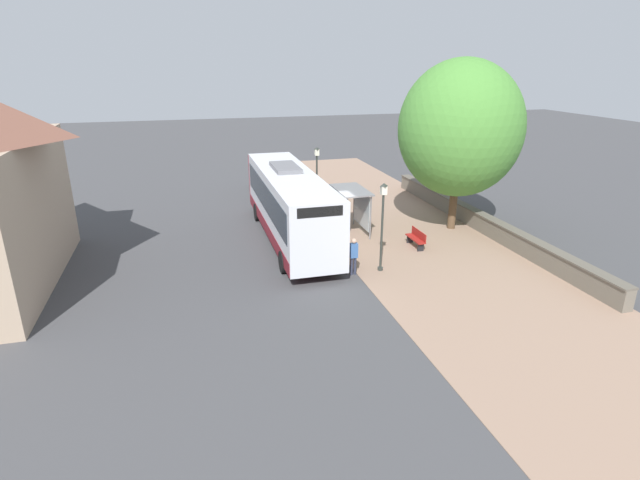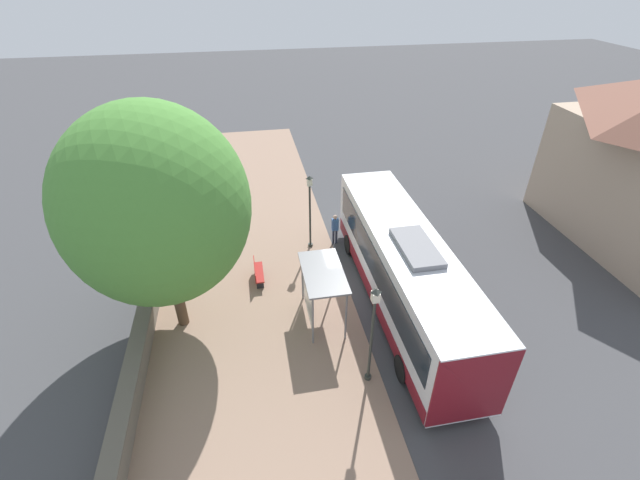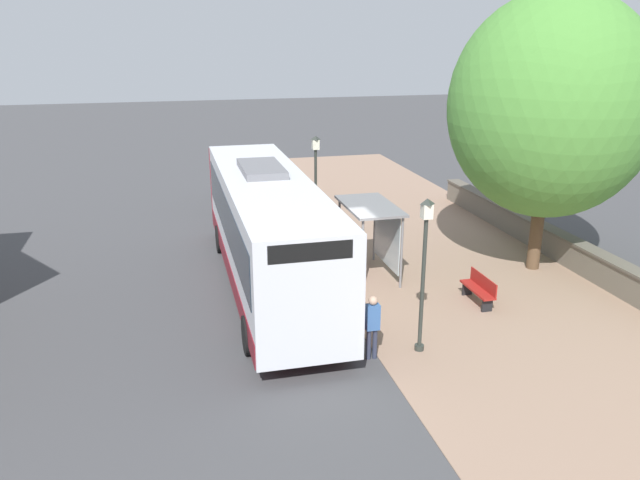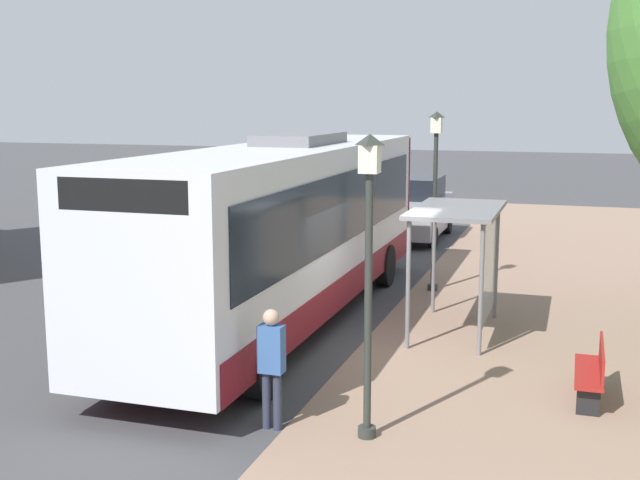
% 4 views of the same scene
% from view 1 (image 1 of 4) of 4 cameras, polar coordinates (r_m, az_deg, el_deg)
% --- Properties ---
extents(ground_plane, '(120.00, 120.00, 0.00)m').
position_cam_1_polar(ground_plane, '(25.56, 1.33, -0.45)').
color(ground_plane, '#424244').
rests_on(ground_plane, ground).
extents(sidewalk_plaza, '(9.00, 44.00, 0.02)m').
position_cam_1_polar(sidewalk_plaza, '(27.11, 10.49, 0.44)').
color(sidewalk_plaza, '#937560').
rests_on(sidewalk_plaza, ground).
extents(stone_wall, '(0.60, 20.00, 0.99)m').
position_cam_1_polar(stone_wall, '(28.89, 17.84, 2.05)').
color(stone_wall, '#6B6356').
rests_on(stone_wall, ground).
extents(bus, '(2.66, 11.97, 3.75)m').
position_cam_1_polar(bus, '(25.70, -3.50, 4.18)').
color(bus, silver).
rests_on(bus, ground).
extents(bus_shelter, '(1.58, 2.93, 2.44)m').
position_cam_1_polar(bus_shelter, '(26.73, 3.86, 4.94)').
color(bus_shelter, slate).
rests_on(bus_shelter, ground).
extents(pedestrian, '(0.34, 0.22, 1.68)m').
position_cam_1_polar(pedestrian, '(21.65, 3.86, -1.56)').
color(pedestrian, '#2D3347').
rests_on(pedestrian, ground).
extents(bench, '(0.40, 1.56, 0.88)m').
position_cam_1_polar(bench, '(25.43, 10.96, 0.20)').
color(bench, maroon).
rests_on(bench, ground).
extents(street_lamp_near, '(0.28, 0.28, 4.18)m').
position_cam_1_polar(street_lamp_near, '(29.39, -0.36, 7.32)').
color(street_lamp_near, '#2D332D').
rests_on(street_lamp_near, ground).
extents(street_lamp_far, '(0.28, 0.28, 4.01)m').
position_cam_1_polar(street_lamp_far, '(21.71, 7.14, 2.31)').
color(street_lamp_far, '#2D332D').
rests_on(street_lamp_far, ground).
extents(shade_tree, '(6.47, 6.47, 9.06)m').
position_cam_1_polar(shade_tree, '(27.70, 15.72, 12.13)').
color(shade_tree, brown).
rests_on(shade_tree, ground).
extents(parked_car_behind_bus, '(1.84, 4.37, 2.00)m').
position_cam_1_polar(parked_car_behind_bus, '(36.09, -6.03, 7.13)').
color(parked_car_behind_bus, '#9EA0A8').
rests_on(parked_car_behind_bus, ground).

